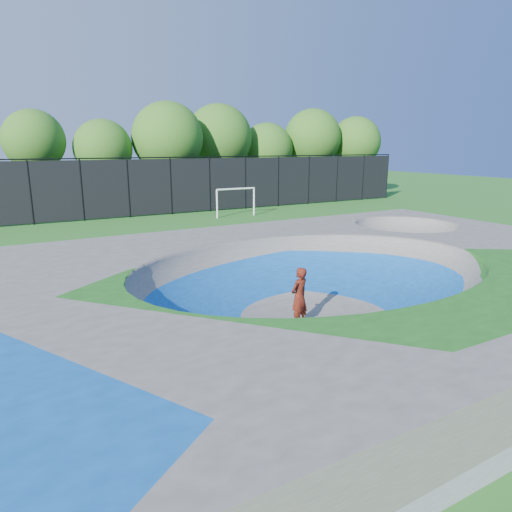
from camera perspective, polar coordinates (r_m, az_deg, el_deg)
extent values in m
plane|color=#21641B|center=(13.78, 7.40, -6.86)|extent=(120.00, 120.00, 0.00)
cube|color=gray|center=(13.53, 7.50, -3.89)|extent=(22.00, 14.00, 1.50)
imported|color=#A8290D|center=(12.40, 5.42, -5.12)|extent=(0.69, 0.56, 1.64)
cube|color=black|center=(12.68, 5.34, -8.53)|extent=(0.80, 0.53, 0.05)
cylinder|color=white|center=(31.08, -4.89, 6.49)|extent=(0.12, 0.12, 1.91)
cylinder|color=white|center=(32.38, -0.25, 6.82)|extent=(0.12, 0.12, 1.91)
cylinder|color=white|center=(31.60, -2.54, 8.38)|extent=(2.87, 0.12, 0.12)
cylinder|color=black|center=(31.42, -26.37, 7.13)|extent=(0.09, 0.09, 4.00)
cylinder|color=black|center=(31.74, -20.94, 7.69)|extent=(0.09, 0.09, 4.00)
cylinder|color=black|center=(32.34, -15.65, 8.18)|extent=(0.09, 0.09, 4.00)
cylinder|color=black|center=(33.20, -10.58, 8.57)|extent=(0.09, 0.09, 4.00)
cylinder|color=black|center=(34.29, -5.80, 8.89)|extent=(0.09, 0.09, 4.00)
cylinder|color=black|center=(35.61, -1.33, 9.13)|extent=(0.09, 0.09, 4.00)
cylinder|color=black|center=(37.13, 2.80, 9.30)|extent=(0.09, 0.09, 4.00)
cylinder|color=black|center=(38.82, 6.59, 9.42)|extent=(0.09, 0.09, 4.00)
cylinder|color=black|center=(40.66, 10.06, 9.49)|extent=(0.09, 0.09, 4.00)
cylinder|color=black|center=(42.63, 13.21, 9.52)|extent=(0.09, 0.09, 4.00)
cylinder|color=black|center=(44.71, 16.08, 9.53)|extent=(0.09, 0.09, 4.00)
cube|color=black|center=(32.34, -15.65, 8.18)|extent=(48.00, 0.03, 3.80)
cylinder|color=black|center=(32.23, -15.88, 11.71)|extent=(48.00, 0.08, 0.08)
cylinder|color=#403020|center=(36.47, -25.46, 7.60)|extent=(0.44, 0.44, 3.58)
sphere|color=#31681B|center=(36.35, -26.01, 12.88)|extent=(4.24, 4.24, 4.24)
cylinder|color=#403020|center=(36.61, -18.23, 7.79)|extent=(0.44, 0.44, 2.99)
sphere|color=#31681B|center=(36.46, -18.60, 12.63)|extent=(4.26, 4.26, 4.26)
cylinder|color=#403020|center=(37.21, -10.72, 8.57)|extent=(0.44, 0.44, 3.33)
sphere|color=#31681B|center=(37.08, -10.99, 14.31)|extent=(5.50, 5.50, 5.50)
cylinder|color=#403020|center=(40.76, -4.57, 9.18)|extent=(0.44, 0.44, 3.32)
sphere|color=#31681B|center=(40.64, -4.68, 14.52)|extent=(5.70, 5.70, 5.70)
cylinder|color=#403020|center=(43.38, 1.32, 9.04)|extent=(0.44, 0.44, 2.65)
sphere|color=#31681B|center=(43.24, 1.35, 13.19)|extent=(4.82, 4.82, 4.82)
cylinder|color=#403020|center=(45.27, 6.94, 9.69)|extent=(0.44, 0.44, 3.52)
sphere|color=#31681B|center=(45.17, 7.08, 14.47)|extent=(5.37, 5.37, 5.37)
cylinder|color=#403020|center=(47.45, 12.10, 9.54)|extent=(0.44, 0.44, 3.30)
sphere|color=#31681B|center=(47.35, 12.31, 13.75)|extent=(4.91, 4.91, 4.91)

